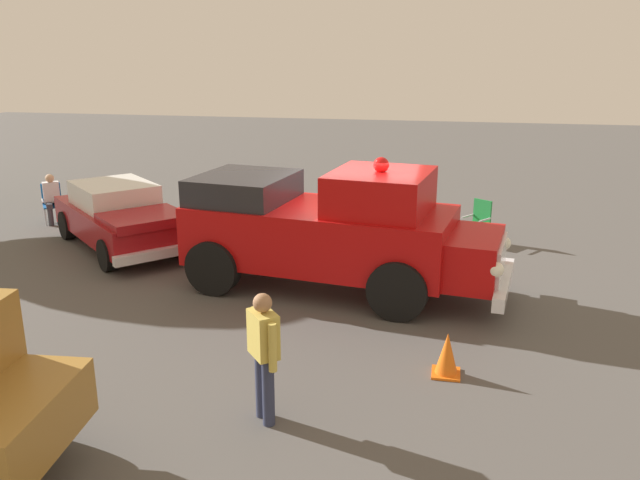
{
  "coord_description": "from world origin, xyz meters",
  "views": [
    {
      "loc": [
        -1.82,
        12.04,
        4.42
      ],
      "look_at": [
        0.5,
        0.59,
        0.95
      ],
      "focal_mm": 36.24,
      "sensor_mm": 36.0,
      "label": 1
    }
  ],
  "objects_px": {
    "lawn_chair_by_car": "(287,209)",
    "lawn_chair_near_truck": "(52,200)",
    "spectator_seated": "(52,197)",
    "spectator_standing": "(264,349)",
    "classic_hot_rod": "(121,216)",
    "vintage_fire_truck": "(332,228)",
    "traffic_cone": "(447,355)",
    "lawn_chair_spare": "(479,218)"
  },
  "relations": [
    {
      "from": "lawn_chair_by_car",
      "to": "lawn_chair_near_truck",
      "type": "bearing_deg",
      "value": 2.52
    },
    {
      "from": "spectator_seated",
      "to": "spectator_standing",
      "type": "bearing_deg",
      "value": 135.34
    },
    {
      "from": "classic_hot_rod",
      "to": "vintage_fire_truck",
      "type": "bearing_deg",
      "value": 162.21
    },
    {
      "from": "spectator_standing",
      "to": "spectator_seated",
      "type": "bearing_deg",
      "value": -44.66
    },
    {
      "from": "spectator_standing",
      "to": "traffic_cone",
      "type": "bearing_deg",
      "value": -143.23
    },
    {
      "from": "lawn_chair_near_truck",
      "to": "lawn_chair_by_car",
      "type": "xyz_separation_m",
      "value": [
        -6.31,
        -0.28,
        0.0
      ]
    },
    {
      "from": "classic_hot_rod",
      "to": "spectator_standing",
      "type": "distance_m",
      "value": 8.22
    },
    {
      "from": "vintage_fire_truck",
      "to": "lawn_chair_near_truck",
      "type": "relative_size",
      "value": 6.08
    },
    {
      "from": "spectator_seated",
      "to": "spectator_standing",
      "type": "height_order",
      "value": "spectator_standing"
    },
    {
      "from": "lawn_chair_by_car",
      "to": "traffic_cone",
      "type": "xyz_separation_m",
      "value": [
        -4.04,
        6.75,
        -0.28
      ]
    },
    {
      "from": "lawn_chair_by_car",
      "to": "traffic_cone",
      "type": "bearing_deg",
      "value": 120.88
    },
    {
      "from": "spectator_standing",
      "to": "lawn_chair_spare",
      "type": "bearing_deg",
      "value": -108.54
    },
    {
      "from": "lawn_chair_spare",
      "to": "spectator_seated",
      "type": "height_order",
      "value": "spectator_seated"
    },
    {
      "from": "classic_hot_rod",
      "to": "spectator_seated",
      "type": "height_order",
      "value": "classic_hot_rod"
    },
    {
      "from": "lawn_chair_spare",
      "to": "lawn_chair_near_truck",
      "type": "bearing_deg",
      "value": 1.43
    },
    {
      "from": "lawn_chair_near_truck",
      "to": "traffic_cone",
      "type": "height_order",
      "value": "lawn_chair_near_truck"
    },
    {
      "from": "spectator_standing",
      "to": "traffic_cone",
      "type": "height_order",
      "value": "spectator_standing"
    },
    {
      "from": "vintage_fire_truck",
      "to": "lawn_chair_spare",
      "type": "relative_size",
      "value": 6.08
    },
    {
      "from": "classic_hot_rod",
      "to": "lawn_chair_spare",
      "type": "bearing_deg",
      "value": -165.76
    },
    {
      "from": "vintage_fire_truck",
      "to": "traffic_cone",
      "type": "distance_m",
      "value": 3.85
    },
    {
      "from": "spectator_seated",
      "to": "traffic_cone",
      "type": "xyz_separation_m",
      "value": [
        -10.26,
        6.37,
        -0.39
      ]
    },
    {
      "from": "classic_hot_rod",
      "to": "traffic_cone",
      "type": "xyz_separation_m",
      "value": [
        -7.42,
        4.7,
        -0.44
      ]
    },
    {
      "from": "vintage_fire_truck",
      "to": "spectator_standing",
      "type": "height_order",
      "value": "vintage_fire_truck"
    },
    {
      "from": "vintage_fire_truck",
      "to": "lawn_chair_spare",
      "type": "distance_m",
      "value": 4.71
    },
    {
      "from": "classic_hot_rod",
      "to": "lawn_chair_spare",
      "type": "height_order",
      "value": "classic_hot_rod"
    },
    {
      "from": "spectator_seated",
      "to": "vintage_fire_truck",
      "type": "bearing_deg",
      "value": 157.51
    },
    {
      "from": "classic_hot_rod",
      "to": "spectator_standing",
      "type": "height_order",
      "value": "spectator_standing"
    },
    {
      "from": "classic_hot_rod",
      "to": "lawn_chair_spare",
      "type": "xyz_separation_m",
      "value": [
        -8.05,
        -2.04,
        -0.16
      ]
    },
    {
      "from": "vintage_fire_truck",
      "to": "lawn_chair_near_truck",
      "type": "bearing_deg",
      "value": -22.92
    },
    {
      "from": "lawn_chair_spare",
      "to": "spectator_standing",
      "type": "xyz_separation_m",
      "value": [
        2.81,
        8.37,
        0.37
      ]
    },
    {
      "from": "lawn_chair_near_truck",
      "to": "lawn_chair_by_car",
      "type": "distance_m",
      "value": 6.31
    },
    {
      "from": "classic_hot_rod",
      "to": "spectator_seated",
      "type": "relative_size",
      "value": 3.47
    },
    {
      "from": "vintage_fire_truck",
      "to": "traffic_cone",
      "type": "bearing_deg",
      "value": 126.06
    },
    {
      "from": "classic_hot_rod",
      "to": "lawn_chair_by_car",
      "type": "xyz_separation_m",
      "value": [
        -3.38,
        -2.05,
        -0.16
      ]
    },
    {
      "from": "lawn_chair_spare",
      "to": "spectator_seated",
      "type": "bearing_deg",
      "value": 1.99
    },
    {
      "from": "lawn_chair_spare",
      "to": "traffic_cone",
      "type": "relative_size",
      "value": 1.61
    },
    {
      "from": "lawn_chair_spare",
      "to": "traffic_cone",
      "type": "distance_m",
      "value": 6.78
    },
    {
      "from": "lawn_chair_by_car",
      "to": "spectator_standing",
      "type": "xyz_separation_m",
      "value": [
        -1.86,
        8.37,
        0.37
      ]
    },
    {
      "from": "spectator_seated",
      "to": "traffic_cone",
      "type": "distance_m",
      "value": 12.08
    },
    {
      "from": "vintage_fire_truck",
      "to": "spectator_standing",
      "type": "distance_m",
      "value": 4.66
    },
    {
      "from": "spectator_standing",
      "to": "lawn_chair_by_car",
      "type": "bearing_deg",
      "value": -77.48
    },
    {
      "from": "classic_hot_rod",
      "to": "spectator_standing",
      "type": "bearing_deg",
      "value": 129.63
    }
  ]
}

